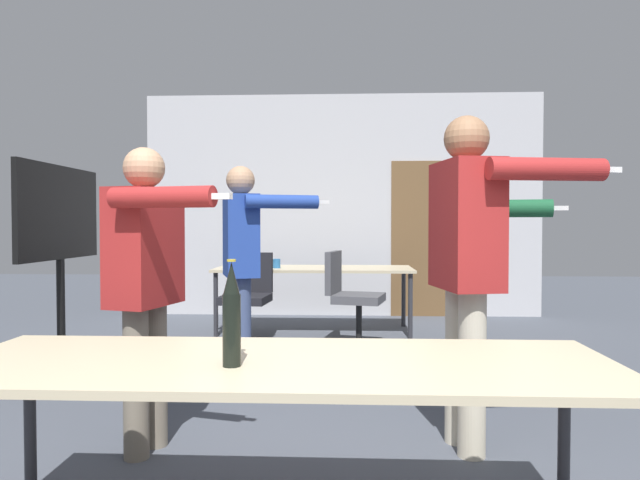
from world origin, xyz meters
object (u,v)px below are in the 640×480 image
tv_screen (60,248)px  person_far_watching (468,250)px  person_near_casual (243,251)px  person_right_polo (147,270)px  person_left_plaid (468,262)px  drink_cup (277,263)px  office_chair_side_rolled (247,301)px  beer_bottle (232,316)px  office_chair_mid_tucked (351,302)px

tv_screen → person_far_watching: size_ratio=0.92×
person_near_casual → person_right_polo: bearing=-27.2°
person_left_plaid → drink_cup: person_left_plaid is taller
person_far_watching → office_chair_side_rolled: bearing=-157.8°
person_right_polo → office_chair_side_rolled: bearing=-167.1°
office_chair_side_rolled → beer_bottle: beer_bottle is taller
tv_screen → person_left_plaid: bearing=-91.9°
person_left_plaid → office_chair_mid_tucked: (-0.80, 1.58, -0.50)m
beer_bottle → office_chair_mid_tucked: bearing=83.1°
person_left_plaid → office_chair_mid_tucked: size_ratio=1.69×
office_chair_mid_tucked → office_chair_side_rolled: office_chair_mid_tucked is taller
tv_screen → person_right_polo: bearing=-137.4°
person_far_watching → office_chair_side_rolled: 3.24m
person_near_casual → office_chair_mid_tucked: 1.57m
tv_screen → beer_bottle: (1.73, -2.19, -0.14)m
person_near_casual → office_chair_mid_tucked: size_ratio=1.76×
person_far_watching → office_chair_side_rolled: person_far_watching is taller
person_near_casual → person_left_plaid: size_ratio=1.04×
person_right_polo → person_left_plaid: size_ratio=1.01×
person_near_casual → beer_bottle: (0.42, -2.49, -0.11)m
person_right_polo → beer_bottle: bearing=46.5°
tv_screen → beer_bottle: bearing=-141.7°
person_right_polo → person_left_plaid: 2.19m
beer_bottle → drink_cup: bearing=95.0°
person_right_polo → drink_cup: 3.37m
office_chair_mid_tucked → beer_bottle: 3.73m
tv_screen → person_right_polo: tv_screen is taller
office_chair_side_rolled → drink_cup: office_chair_side_rolled is taller
office_chair_mid_tucked → person_left_plaid: bearing=40.3°
beer_bottle → person_left_plaid: bearing=59.2°
person_right_polo → beer_bottle: person_right_polo is taller
person_left_plaid → office_chair_side_rolled: person_left_plaid is taller
drink_cup → person_far_watching: bearing=-66.1°
person_far_watching → beer_bottle: size_ratio=4.85×
person_left_plaid → person_far_watching: bearing=0.0°
office_chair_mid_tucked → beer_bottle: bearing=6.5°
person_far_watching → tv_screen: bearing=-120.1°
person_right_polo → beer_bottle: 1.22m
person_far_watching → person_near_casual: size_ratio=1.07×
person_far_watching → office_chair_side_rolled: (-1.67, 2.70, -0.65)m
person_far_watching → drink_cup: (-1.43, 3.23, -0.30)m
person_near_casual → person_left_plaid: person_near_casual is taller
person_far_watching → person_left_plaid: bearing=158.7°
office_chair_side_rolled → beer_bottle: 3.92m
tv_screen → person_far_watching: 2.97m
person_far_watching → beer_bottle: (-1.05, -1.15, -0.18)m
person_left_plaid → drink_cup: size_ratio=15.61×
person_far_watching → beer_bottle: bearing=-52.1°
person_near_casual → beer_bottle: 2.53m
office_chair_mid_tucked → beer_bottle: (-0.45, -3.67, 0.45)m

